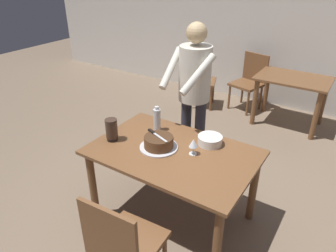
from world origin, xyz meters
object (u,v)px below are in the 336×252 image
object	(u,v)px
cake_on_platter	(159,143)
plate_stack	(210,140)
cake_knife	(154,133)
person_cutting_cake	(194,88)
background_table	(292,88)
main_dining_table	(173,162)
chair_near_side	(123,243)
background_chair_0	(198,77)
hurricane_lamp	(112,130)
wine_glass_near	(193,144)
water_bottle	(157,119)
background_chair_1	(250,80)

from	to	relation	value
cake_on_platter	plate_stack	distance (m)	0.46
cake_knife	person_cutting_cake	bearing A→B (deg)	88.11
background_table	plate_stack	bearing A→B (deg)	-94.52
cake_knife	plate_stack	world-z (taller)	cake_knife
person_cutting_cake	main_dining_table	bearing A→B (deg)	-75.13
chair_near_side	background_chair_0	size ratio (longest dim) A/B	1.00
plate_stack	person_cutting_cake	xyz separation A→B (m)	(-0.40, 0.40, 0.29)
person_cutting_cake	background_table	distance (m)	2.06
background_table	background_chair_0	distance (m)	1.48
cake_on_platter	cake_knife	world-z (taller)	cake_knife
background_table	background_chair_0	world-z (taller)	background_chair_0
hurricane_lamp	background_table	size ratio (longest dim) A/B	0.21
person_cutting_cake	cake_knife	bearing A→B (deg)	-91.89
person_cutting_cake	wine_glass_near	bearing A→B (deg)	-60.86
main_dining_table	hurricane_lamp	world-z (taller)	hurricane_lamp
hurricane_lamp	background_table	xyz separation A→B (m)	(0.97, 2.74, -0.28)
cake_on_platter	cake_knife	distance (m)	0.10
wine_glass_near	water_bottle	distance (m)	0.53
plate_stack	background_chair_1	bearing A→B (deg)	101.66
cake_on_platter	cake_knife	bearing A→B (deg)	159.72
cake_knife	background_table	xyz separation A→B (m)	(0.60, 2.59, -0.29)
main_dining_table	cake_knife	size ratio (longest dim) A/B	5.44
water_bottle	hurricane_lamp	size ratio (longest dim) A/B	1.19
background_chair_0	background_chair_1	xyz separation A→B (m)	(0.76, 0.36, 0.00)
plate_stack	hurricane_lamp	world-z (taller)	hurricane_lamp
cake_knife	chair_near_side	world-z (taller)	chair_near_side
main_dining_table	background_chair_0	size ratio (longest dim) A/B	1.58
hurricane_lamp	main_dining_table	bearing A→B (deg)	14.02
background_chair_1	cake_knife	bearing A→B (deg)	-87.74
wine_glass_near	cake_on_platter	bearing A→B (deg)	-165.99
main_dining_table	cake_knife	world-z (taller)	cake_knife
main_dining_table	water_bottle	size ratio (longest dim) A/B	5.68
cake_on_platter	chair_near_side	xyz separation A→B (m)	(0.26, -0.82, -0.31)
cake_on_platter	hurricane_lamp	bearing A→B (deg)	-164.55
cake_on_platter	background_table	bearing A→B (deg)	78.47
wine_glass_near	person_cutting_cake	size ratio (longest dim) A/B	0.08
plate_stack	water_bottle	distance (m)	0.55
cake_on_platter	chair_near_side	size ratio (longest dim) A/B	0.38
chair_near_side	background_chair_0	bearing A→B (deg)	109.88
person_cutting_cake	chair_near_side	world-z (taller)	person_cutting_cake
plate_stack	cake_on_platter	bearing A→B (deg)	-139.36
wine_glass_near	hurricane_lamp	size ratio (longest dim) A/B	0.69
background_chair_0	person_cutting_cake	bearing A→B (deg)	-63.54
cake_on_platter	background_chair_0	world-z (taller)	background_chair_0
wine_glass_near	person_cutting_cake	world-z (taller)	person_cutting_cake
cake_knife	chair_near_side	xyz separation A→B (m)	(0.33, -0.85, -0.37)
person_cutting_cake	chair_near_side	size ratio (longest dim) A/B	1.91
cake_knife	person_cutting_cake	world-z (taller)	person_cutting_cake
person_cutting_cake	background_chair_1	size ratio (longest dim) A/B	1.91
chair_near_side	cake_knife	bearing A→B (deg)	111.08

